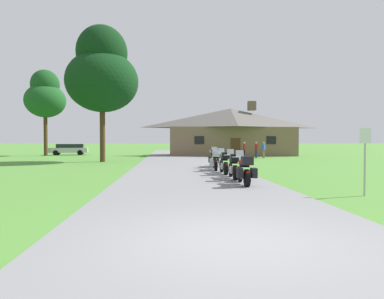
{
  "coord_description": "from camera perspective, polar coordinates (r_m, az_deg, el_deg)",
  "views": [
    {
      "loc": [
        -1.04,
        -5.53,
        1.72
      ],
      "look_at": [
        0.75,
        18.69,
        1.13
      ],
      "focal_mm": 31.33,
      "sensor_mm": 36.0,
      "label": 1
    }
  ],
  "objects": [
    {
      "name": "motorcycle_blue_farthest_in_row",
      "position": [
        21.8,
        3.77,
        -1.54
      ],
      "size": [
        0.89,
        2.08,
        1.3
      ],
      "rotation": [
        0.0,
        0.0,
        -0.13
      ],
      "color": "black",
      "rests_on": "asphalt_driveway"
    },
    {
      "name": "bystander_red_shirt_by_tree",
      "position": [
        35.42,
        10.86,
        0.11
      ],
      "size": [
        0.25,
        0.55,
        1.69
      ],
      "rotation": [
        0.0,
        0.0,
        1.67
      ],
      "color": "navy",
      "rests_on": "ground"
    },
    {
      "name": "motorcycle_green_third_in_row",
      "position": [
        17.24,
        5.48,
        -2.28
      ],
      "size": [
        0.66,
        2.08,
        1.3
      ],
      "rotation": [
        0.0,
        0.0,
        -0.01
      ],
      "color": "black",
      "rests_on": "asphalt_driveway"
    },
    {
      "name": "asphalt_driveway",
      "position": [
        23.61,
        -1.69,
        -2.72
      ],
      "size": [
        6.4,
        80.0,
        0.06
      ],
      "primitive_type": "cube",
      "color": "slate",
      "rests_on": "ground"
    },
    {
      "name": "bystander_blue_shirt_beside_signpost",
      "position": [
        34.96,
        12.1,
        0.09
      ],
      "size": [
        0.45,
        0.4,
        1.69
      ],
      "rotation": [
        0.0,
        0.0,
        3.81
      ],
      "color": "#75664C",
      "rests_on": "ground"
    },
    {
      "name": "metal_signpost_roadside",
      "position": [
        11.83,
        27.37,
        -0.55
      ],
      "size": [
        0.36,
        0.06,
        2.14
      ],
      "color": "#9EA0A5",
      "rests_on": "ground"
    },
    {
      "name": "motorcycle_orange_fourth_in_row",
      "position": [
        19.34,
        4.05,
        -1.91
      ],
      "size": [
        0.85,
        2.08,
        1.3
      ],
      "rotation": [
        0.0,
        0.0,
        -0.11
      ],
      "color": "black",
      "rests_on": "asphalt_driveway"
    },
    {
      "name": "tree_left_near",
      "position": [
        29.66,
        -15.05,
        12.46
      ],
      "size": [
        6.01,
        6.01,
        11.39
      ],
      "color": "#422D19",
      "rests_on": "ground"
    },
    {
      "name": "tree_left_far",
      "position": [
        44.19,
        -23.71,
        8.32
      ],
      "size": [
        4.74,
        4.74,
        10.28
      ],
      "color": "#422D19",
      "rests_on": "ground"
    },
    {
      "name": "motorcycle_green_second_in_row",
      "position": [
        14.99,
        7.06,
        -2.83
      ],
      "size": [
        0.66,
        2.08,
        1.3
      ],
      "rotation": [
        0.0,
        0.0,
        -0.05
      ],
      "color": "black",
      "rests_on": "asphalt_driveway"
    },
    {
      "name": "parked_silver_suv_far_left",
      "position": [
        44.99,
        -20.16,
        0.1
      ],
      "size": [
        4.82,
        2.51,
        1.4
      ],
      "rotation": [
        0.0,
        0.0,
        1.72
      ],
      "color": "#ADAFB7",
      "rests_on": "ground"
    },
    {
      "name": "motorcycle_red_nearest_to_camera",
      "position": [
        12.9,
        8.93,
        -3.57
      ],
      "size": [
        0.75,
        2.08,
        1.3
      ],
      "rotation": [
        0.0,
        0.0,
        -0.04
      ],
      "color": "black",
      "rests_on": "asphalt_driveway"
    },
    {
      "name": "stone_lodge",
      "position": [
        41.34,
        6.56,
        3.1
      ],
      "size": [
        15.63,
        6.61,
        6.65
      ],
      "color": "brown",
      "rests_on": "ground"
    },
    {
      "name": "bystander_red_shirt_near_lodge",
      "position": [
        36.83,
        8.89,
        0.14
      ],
      "size": [
        0.27,
        0.55,
        1.67
      ],
      "rotation": [
        0.0,
        0.0,
        4.58
      ],
      "color": "black",
      "rests_on": "ground"
    },
    {
      "name": "ground_plane",
      "position": [
        25.61,
        -1.88,
        -2.46
      ],
      "size": [
        500.0,
        500.0,
        0.0
      ],
      "primitive_type": "plane",
      "color": "#4C8433"
    }
  ]
}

